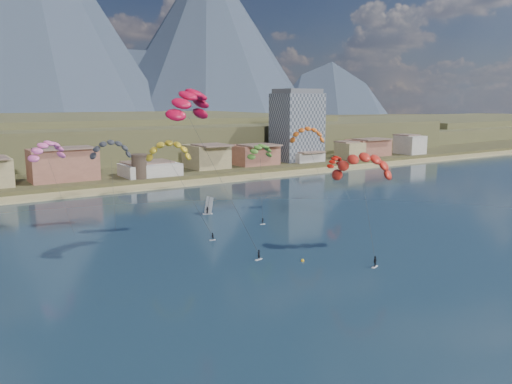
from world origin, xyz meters
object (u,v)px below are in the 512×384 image
Objects in this scene: watchtower at (139,166)px; windsurfer at (208,209)px; kitesurfer_yellow at (169,148)px; kitesurfer_orange at (363,162)px; apartment_tower at (297,125)px; kitesurfer_red at (188,100)px; kitesurfer_green at (260,150)px; buoy at (303,261)px.

windsurfer is at bearing -92.59° from watchtower.
kitesurfer_orange is at bearing -49.60° from kitesurfer_yellow.
apartment_tower reaches higher than kitesurfer_yellow.
watchtower is at bearing 87.41° from windsurfer.
kitesurfer_green is at bearing 34.65° from kitesurfer_red.
buoy is at bearing -173.87° from kitesurfer_orange.
kitesurfer_green is (-0.02, 36.51, -0.44)m from kitesurfer_orange.
kitesurfer_red is 36.68m from buoy.
windsurfer is (15.29, 11.06, -17.43)m from kitesurfer_yellow.
watchtower is at bearing 86.14° from buoy.
kitesurfer_yellow reaches higher than buoy.
apartment_tower is at bearing 39.49° from kitesurfer_yellow.
kitesurfer_red reaches higher than kitesurfer_yellow.
apartment_tower reaches higher than kitesurfer_red.
kitesurfer_orange is (-70.59, -112.57, -0.73)m from apartment_tower.
windsurfer is at bearing 105.48° from kitesurfer_orange.
buoy is (11.03, -33.70, -18.74)m from kitesurfer_yellow.
watchtower is 1.93× the size of windsurfer.
kitesurfer_green reaches higher than watchtower.
buoy is at bearing -112.90° from kitesurfer_green.
watchtower is 88.37m from kitesurfer_red.
watchtower is at bearing 75.03° from kitesurfer_yellow.
windsurfer reaches higher than buoy.
apartment_tower is 50.61× the size of buoy.
kitesurfer_red is 1.64× the size of kitesurfer_green.
windsurfer is at bearing 84.57° from buoy.
kitesurfer_orange is at bearing -84.55° from watchtower.
watchtower is 70.06m from kitesurfer_yellow.
kitesurfer_orange is 47.32m from windsurfer.
kitesurfer_yellow is at bearing -170.51° from kitesurfer_green.
apartment_tower is 140.14m from kitesurfer_red.
kitesurfer_orange reaches higher than buoy.
watchtower is 55.82m from windsurfer.
kitesurfer_orange is at bearing -74.52° from windsurfer.
windsurfer is (-11.92, 43.03, -15.68)m from kitesurfer_orange.
kitesurfer_yellow is 5.11× the size of windsurfer.
apartment_tower is at bearing 57.91° from kitesurfer_orange.
kitesurfer_green is 32.18× the size of buoy.
buoy is at bearing -71.87° from kitesurfer_yellow.
kitesurfer_green is 4.57× the size of windsurfer.
watchtower is 0.39× the size of kitesurfer_orange.
watchtower reaches higher than windsurfer.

